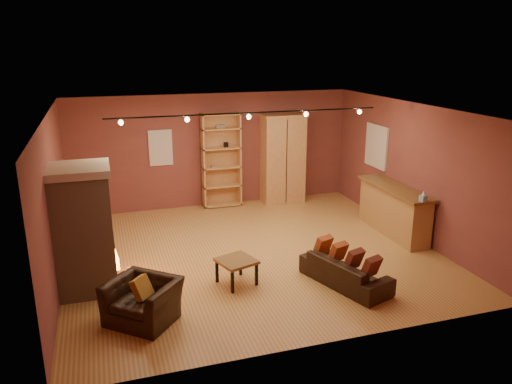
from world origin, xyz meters
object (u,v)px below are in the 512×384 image
object	(u,v)px
loveseat	(345,266)
coffee_table	(236,263)
bar_counter	(394,210)
armoire	(283,158)
armchair	(142,294)
bookcase	(221,159)
fireplace	(84,229)

from	to	relation	value
loveseat	coffee_table	world-z (taller)	loveseat
bar_counter	coffee_table	size ratio (longest dim) A/B	2.96
armoire	loveseat	bearing A→B (deg)	-97.43
armoire	armchair	xyz separation A→B (m)	(-4.00, -4.85, -0.71)
loveseat	armchair	world-z (taller)	armchair
bar_counter	loveseat	size ratio (longest dim) A/B	1.27
armchair	armoire	bearing A→B (deg)	91.03
bookcase	loveseat	distance (m)	5.04
bar_counter	armchair	xyz separation A→B (m)	(-5.47, -1.98, -0.10)
armoire	loveseat	distance (m)	4.82
bookcase	bar_counter	size ratio (longest dim) A/B	1.07
bar_counter	loveseat	bearing A→B (deg)	-138.56
bookcase	armchair	distance (m)	5.62
armoire	bar_counter	distance (m)	3.28
armoire	fireplace	bearing A→B (deg)	-143.25
armchair	coffee_table	distance (m)	1.78
bar_counter	coffee_table	distance (m)	4.04
bookcase	coffee_table	distance (m)	4.44
fireplace	armoire	world-z (taller)	armoire
armoire	armchair	bearing A→B (deg)	-129.53
armoire	armchair	world-z (taller)	armoire
bookcase	armoire	xyz separation A→B (m)	(1.58, -0.16, -0.05)
fireplace	bar_counter	bearing A→B (deg)	6.34
bookcase	armoire	size ratio (longest dim) A/B	1.03
coffee_table	armchair	bearing A→B (deg)	-156.18
armoire	coffee_table	xyz separation A→B (m)	(-2.37, -4.13, -0.76)
armoire	coffee_table	distance (m)	4.82
coffee_table	loveseat	bearing A→B (deg)	-18.36
bookcase	fireplace	bearing A→B (deg)	-130.53
loveseat	coffee_table	xyz separation A→B (m)	(-1.75, 0.58, 0.04)
bookcase	loveseat	size ratio (longest dim) A/B	1.37
bookcase	coffee_table	xyz separation A→B (m)	(-0.79, -4.29, -0.81)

